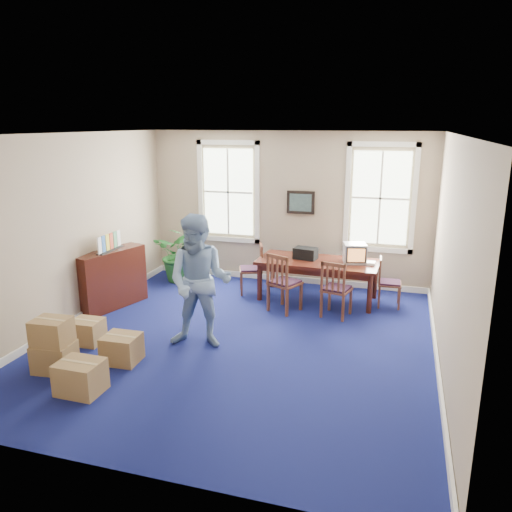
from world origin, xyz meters
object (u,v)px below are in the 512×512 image
(potted_plant, at_px, (182,253))
(cardboard_boxes, at_px, (70,342))
(crt_tv, at_px, (355,253))
(chair_near_left, at_px, (285,282))
(conference_table, at_px, (318,280))
(man, at_px, (200,282))
(credenza, at_px, (111,279))

(potted_plant, bearing_deg, cardboard_boxes, -87.02)
(potted_plant, bearing_deg, crt_tv, -4.27)
(potted_plant, relative_size, cardboard_boxes, 0.87)
(chair_near_left, bearing_deg, crt_tv, -119.89)
(conference_table, bearing_deg, cardboard_boxes, -123.44)
(crt_tv, distance_m, chair_near_left, 1.48)
(man, distance_m, potted_plant, 3.39)
(chair_near_left, xyz_separation_m, man, (-0.90, -1.81, 0.48))
(man, height_order, credenza, man)
(man, xyz_separation_m, cardboard_boxes, (-1.45, -1.24, -0.63))
(chair_near_left, xyz_separation_m, cardboard_boxes, (-2.34, -3.05, -0.15))
(man, distance_m, cardboard_boxes, 2.00)
(man, bearing_deg, conference_table, 55.46)
(conference_table, xyz_separation_m, man, (-1.37, -2.60, 0.64))
(chair_near_left, xyz_separation_m, potted_plant, (-2.56, 1.11, 0.06))
(man, xyz_separation_m, potted_plant, (-1.66, 2.93, -0.42))
(credenza, height_order, potted_plant, potted_plant)
(crt_tv, bearing_deg, chair_near_left, -157.95)
(crt_tv, relative_size, potted_plant, 0.36)
(man, relative_size, cardboard_boxes, 1.47)
(chair_near_left, height_order, cardboard_boxes, chair_near_left)
(crt_tv, bearing_deg, potted_plant, 161.76)
(conference_table, relative_size, cardboard_boxes, 1.64)
(crt_tv, relative_size, man, 0.22)
(potted_plant, bearing_deg, credenza, -107.21)
(credenza, bearing_deg, crt_tv, 37.92)
(crt_tv, xyz_separation_m, chair_near_left, (-1.15, -0.84, -0.42))
(chair_near_left, bearing_deg, potted_plant, 0.54)
(credenza, xyz_separation_m, cardboard_boxes, (0.79, -2.32, -0.14))
(conference_table, distance_m, credenza, 3.92)
(crt_tv, distance_m, potted_plant, 3.74)
(credenza, distance_m, cardboard_boxes, 2.45)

